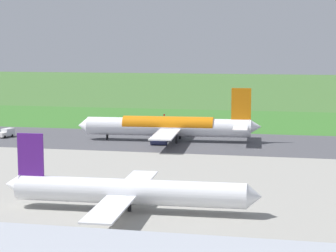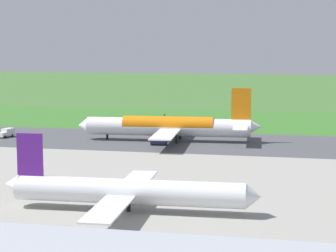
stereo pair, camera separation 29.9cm
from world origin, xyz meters
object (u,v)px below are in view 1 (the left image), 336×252
Objects in this scene: airliner_main at (169,127)px; airliner_parked_mid at (128,191)px; no_stopping_sign at (164,117)px; traffic_cone_orange at (152,119)px; service_truck_fuel at (6,133)px.

airliner_parked_mid is (-8.11, 75.43, -0.78)m from airliner_main.
traffic_cone_orange is (5.90, -4.97, -1.33)m from no_stopping_sign.
no_stopping_sign is at bearing -129.83° from service_truck_fuel.
airliner_parked_mid is 81.32× the size of traffic_cone_orange.
airliner_main is 8.78× the size of service_truck_fuel.
airliner_main reaches higher than no_stopping_sign.
no_stopping_sign is 7.83m from traffic_cone_orange.
no_stopping_sign reaches higher than traffic_cone_orange.
service_truck_fuel is at bearing -51.39° from airliner_parked_mid.
service_truck_fuel is 2.27× the size of no_stopping_sign.
no_stopping_sign is (19.01, -119.90, -1.96)m from airliner_parked_mid.
traffic_cone_orange is (16.81, -49.45, -4.08)m from airliner_main.
airliner_main is 50.26m from service_truck_fuel.
airliner_main is 45.87m from no_stopping_sign.
no_stopping_sign is at bearing -80.99° from airliner_parked_mid.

